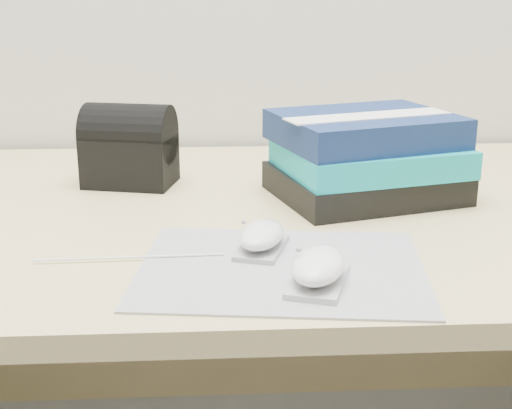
{
  "coord_description": "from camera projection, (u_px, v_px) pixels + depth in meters",
  "views": [
    {
      "loc": [
        -0.13,
        0.56,
        1.05
      ],
      "look_at": [
        -0.08,
        1.46,
        0.77
      ],
      "focal_mm": 50.0,
      "sensor_mm": 36.0,
      "label": 1
    }
  ],
  "objects": [
    {
      "name": "usb_cable",
      "position": [
        130.0,
        257.0,
        0.85
      ],
      "size": [
        0.23,
        0.01,
        0.0
      ],
      "primitive_type": "cylinder",
      "rotation": [
        0.0,
        1.57,
        0.04
      ],
      "color": "white",
      "rests_on": "mousepad"
    },
    {
      "name": "pouch",
      "position": [
        129.0,
        146.0,
        1.16
      ],
      "size": [
        0.16,
        0.13,
        0.13
      ],
      "color": "black",
      "rests_on": "desk"
    },
    {
      "name": "mousepad",
      "position": [
        282.0,
        268.0,
        0.83
      ],
      "size": [
        0.36,
        0.29,
        0.0
      ],
      "primitive_type": "cube",
      "rotation": [
        0.0,
        0.0,
        -0.12
      ],
      "color": "gray",
      "rests_on": "desk"
    },
    {
      "name": "desk",
      "position": [
        299.0,
        326.0,
        1.2
      ],
      "size": [
        1.6,
        0.8,
        0.73
      ],
      "color": "tan",
      "rests_on": "ground"
    },
    {
      "name": "mouse_rear",
      "position": [
        261.0,
        237.0,
        0.88
      ],
      "size": [
        0.08,
        0.11,
        0.04
      ],
      "color": "#9C9C9E",
      "rests_on": "mousepad"
    },
    {
      "name": "book_stack",
      "position": [
        366.0,
        156.0,
        1.09
      ],
      "size": [
        0.31,
        0.28,
        0.13
      ],
      "color": "black",
      "rests_on": "desk"
    },
    {
      "name": "mouse_front",
      "position": [
        318.0,
        268.0,
        0.78
      ],
      "size": [
        0.09,
        0.12,
        0.04
      ],
      "color": "#ADADAF",
      "rests_on": "mousepad"
    }
  ]
}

